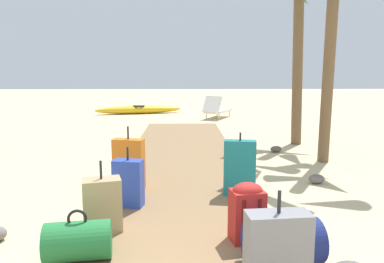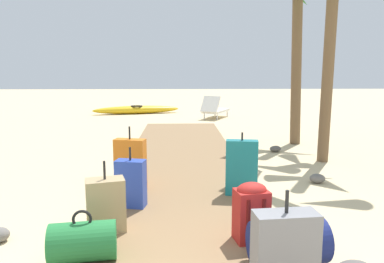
{
  "view_description": "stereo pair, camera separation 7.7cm",
  "coord_description": "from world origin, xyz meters",
  "px_view_note": "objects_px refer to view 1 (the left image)",
  "views": [
    {
      "loc": [
        0.02,
        -1.44,
        1.66
      ],
      "look_at": [
        0.19,
        5.46,
        0.55
      ],
      "focal_mm": 35.02,
      "sensor_mm": 36.0,
      "label": 1
    },
    {
      "loc": [
        -0.06,
        -1.44,
        1.66
      ],
      "look_at": [
        0.19,
        5.46,
        0.55
      ],
      "focal_mm": 35.02,
      "sensor_mm": 36.0,
      "label": 2
    }
  ],
  "objects_px": {
    "duffel_bag_green": "(78,241)",
    "lounge_chair": "(217,109)",
    "duffel_bag_navy": "(283,242)",
    "suitcase_grey": "(277,261)",
    "kayak": "(139,110)",
    "suitcase_orange": "(129,164)",
    "suitcase_teal": "(240,168)",
    "suitcase_tan": "(102,205)",
    "suitcase_blue": "(128,183)",
    "backpack_red": "(247,211)"
  },
  "relations": [
    {
      "from": "duffel_bag_green",
      "to": "lounge_chair",
      "type": "xyz_separation_m",
      "value": [
        2.09,
        10.25,
        0.08
      ]
    },
    {
      "from": "duffel_bag_navy",
      "to": "suitcase_grey",
      "type": "bearing_deg",
      "value": -109.08
    },
    {
      "from": "duffel_bag_green",
      "to": "kayak",
      "type": "bearing_deg",
      "value": 94.19
    },
    {
      "from": "lounge_chair",
      "to": "suitcase_orange",
      "type": "bearing_deg",
      "value": -103.14
    },
    {
      "from": "duffel_bag_green",
      "to": "lounge_chair",
      "type": "distance_m",
      "value": 10.46
    },
    {
      "from": "suitcase_teal",
      "to": "suitcase_tan",
      "type": "bearing_deg",
      "value": -145.13
    },
    {
      "from": "duffel_bag_navy",
      "to": "suitcase_teal",
      "type": "distance_m",
      "value": 1.8
    },
    {
      "from": "suitcase_blue",
      "to": "lounge_chair",
      "type": "bearing_deg",
      "value": 78.37
    },
    {
      "from": "suitcase_teal",
      "to": "suitcase_orange",
      "type": "bearing_deg",
      "value": 168.9
    },
    {
      "from": "duffel_bag_green",
      "to": "kayak",
      "type": "distance_m",
      "value": 11.86
    },
    {
      "from": "suitcase_orange",
      "to": "duffel_bag_green",
      "type": "relative_size",
      "value": 1.45
    },
    {
      "from": "suitcase_grey",
      "to": "lounge_chair",
      "type": "distance_m",
      "value": 10.96
    },
    {
      "from": "suitcase_tan",
      "to": "lounge_chair",
      "type": "relative_size",
      "value": 0.44
    },
    {
      "from": "duffel_bag_navy",
      "to": "kayak",
      "type": "relative_size",
      "value": 0.19
    },
    {
      "from": "suitcase_orange",
      "to": "duffel_bag_green",
      "type": "xyz_separation_m",
      "value": [
        -0.15,
        -1.96,
        -0.17
      ]
    },
    {
      "from": "suitcase_orange",
      "to": "suitcase_tan",
      "type": "relative_size",
      "value": 1.2
    },
    {
      "from": "suitcase_tan",
      "to": "lounge_chair",
      "type": "height_order",
      "value": "lounge_chair"
    },
    {
      "from": "suitcase_teal",
      "to": "backpack_red",
      "type": "distance_m",
      "value": 1.35
    },
    {
      "from": "suitcase_teal",
      "to": "duffel_bag_navy",
      "type": "bearing_deg",
      "value": -87.09
    },
    {
      "from": "suitcase_orange",
      "to": "backpack_red",
      "type": "xyz_separation_m",
      "value": [
        1.33,
        -1.63,
        -0.05
      ]
    },
    {
      "from": "suitcase_grey",
      "to": "duffel_bag_green",
      "type": "bearing_deg",
      "value": 155.31
    },
    {
      "from": "suitcase_blue",
      "to": "lounge_chair",
      "type": "relative_size",
      "value": 0.44
    },
    {
      "from": "suitcase_tan",
      "to": "suitcase_blue",
      "type": "height_order",
      "value": "suitcase_tan"
    },
    {
      "from": "duffel_bag_navy",
      "to": "suitcase_blue",
      "type": "height_order",
      "value": "suitcase_blue"
    },
    {
      "from": "suitcase_teal",
      "to": "backpack_red",
      "type": "height_order",
      "value": "suitcase_teal"
    },
    {
      "from": "suitcase_orange",
      "to": "kayak",
      "type": "xyz_separation_m",
      "value": [
        -1.02,
        9.88,
        -0.26
      ]
    },
    {
      "from": "suitcase_tan",
      "to": "duffel_bag_green",
      "type": "xyz_separation_m",
      "value": [
        -0.08,
        -0.6,
        -0.1
      ]
    },
    {
      "from": "duffel_bag_navy",
      "to": "lounge_chair",
      "type": "distance_m",
      "value": 10.38
    },
    {
      "from": "suitcase_orange",
      "to": "suitcase_blue",
      "type": "height_order",
      "value": "suitcase_orange"
    },
    {
      "from": "suitcase_grey",
      "to": "suitcase_tan",
      "type": "bearing_deg",
      "value": 137.93
    },
    {
      "from": "suitcase_blue",
      "to": "kayak",
      "type": "distance_m",
      "value": 10.61
    },
    {
      "from": "suitcase_teal",
      "to": "suitcase_blue",
      "type": "bearing_deg",
      "value": -164.16
    },
    {
      "from": "suitcase_orange",
      "to": "suitcase_teal",
      "type": "xyz_separation_m",
      "value": [
        1.46,
        -0.29,
        0.01
      ]
    },
    {
      "from": "suitcase_grey",
      "to": "duffel_bag_navy",
      "type": "bearing_deg",
      "value": 70.92
    },
    {
      "from": "suitcase_orange",
      "to": "lounge_chair",
      "type": "xyz_separation_m",
      "value": [
        1.94,
        8.3,
        -0.1
      ]
    },
    {
      "from": "suitcase_tan",
      "to": "suitcase_teal",
      "type": "height_order",
      "value": "suitcase_teal"
    },
    {
      "from": "backpack_red",
      "to": "suitcase_grey",
      "type": "bearing_deg",
      "value": -88.68
    },
    {
      "from": "suitcase_blue",
      "to": "duffel_bag_green",
      "type": "bearing_deg",
      "value": -100.71
    },
    {
      "from": "suitcase_grey",
      "to": "kayak",
      "type": "height_order",
      "value": "suitcase_grey"
    },
    {
      "from": "suitcase_blue",
      "to": "suitcase_teal",
      "type": "xyz_separation_m",
      "value": [
        1.37,
        0.39,
        0.08
      ]
    },
    {
      "from": "suitcase_orange",
      "to": "suitcase_tan",
      "type": "height_order",
      "value": "suitcase_orange"
    },
    {
      "from": "suitcase_orange",
      "to": "backpack_red",
      "type": "height_order",
      "value": "suitcase_orange"
    },
    {
      "from": "duffel_bag_navy",
      "to": "suitcase_tan",
      "type": "xyz_separation_m",
      "value": [
        -1.63,
        0.72,
        0.07
      ]
    },
    {
      "from": "suitcase_blue",
      "to": "duffel_bag_green",
      "type": "distance_m",
      "value": 1.31
    },
    {
      "from": "suitcase_tan",
      "to": "suitcase_blue",
      "type": "relative_size",
      "value": 1.01
    },
    {
      "from": "suitcase_orange",
      "to": "backpack_red",
      "type": "distance_m",
      "value": 2.1
    },
    {
      "from": "duffel_bag_green",
      "to": "backpack_red",
      "type": "bearing_deg",
      "value": 12.44
    },
    {
      "from": "suitcase_grey",
      "to": "kayak",
      "type": "bearing_deg",
      "value": 100.74
    },
    {
      "from": "suitcase_tan",
      "to": "duffel_bag_green",
      "type": "height_order",
      "value": "suitcase_tan"
    },
    {
      "from": "kayak",
      "to": "backpack_red",
      "type": "bearing_deg",
      "value": -78.45
    }
  ]
}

